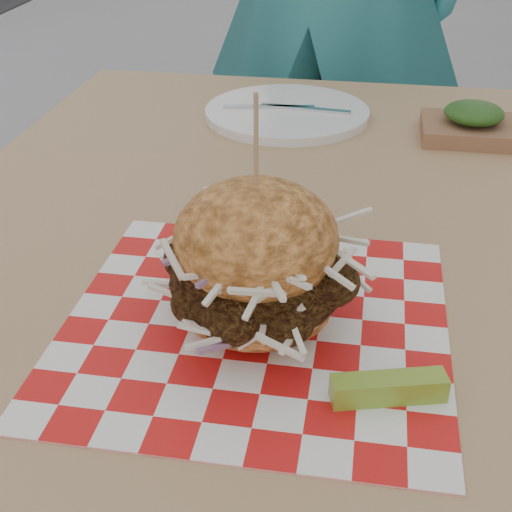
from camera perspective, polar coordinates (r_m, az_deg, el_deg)
name	(u,v)px	position (r m, az deg, el deg)	size (l,w,h in m)	color
patio_table	(246,281)	(0.89, -0.83, -2.03)	(0.80, 1.20, 0.75)	tan
patio_chair	(317,106)	(1.87, 4.94, 11.88)	(0.42, 0.43, 0.95)	tan
paper_liner	(256,323)	(0.68, 0.00, -5.35)	(0.36, 0.36, 0.00)	red
sandwich	(256,266)	(0.65, 0.00, -0.83)	(0.20, 0.20, 0.22)	#EA9242
pickle_spear	(389,388)	(0.60, 10.57, -10.35)	(0.10, 0.02, 0.02)	#8AA931
place_setting	(287,113)	(1.20, 2.49, 11.38)	(0.27, 0.27, 0.02)	white
kraft_tray	(472,124)	(1.15, 16.92, 10.08)	(0.15, 0.12, 0.06)	#8B5C3F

